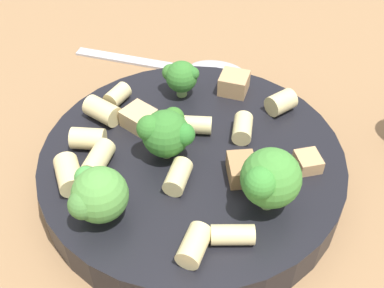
% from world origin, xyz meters
% --- Properties ---
extents(ground_plane, '(2.00, 2.00, 0.00)m').
position_xyz_m(ground_plane, '(0.00, 0.00, 0.00)').
color(ground_plane, '#936D47').
extents(pasta_bowl, '(0.23, 0.23, 0.03)m').
position_xyz_m(pasta_bowl, '(0.00, 0.00, 0.02)').
color(pasta_bowl, black).
rests_on(pasta_bowl, ground_plane).
extents(broccoli_floret_0, '(0.03, 0.03, 0.03)m').
position_xyz_m(broccoli_floret_0, '(0.06, -0.04, 0.05)').
color(broccoli_floret_0, '#84AD60').
rests_on(broccoli_floret_0, pasta_bowl).
extents(broccoli_floret_1, '(0.04, 0.04, 0.04)m').
position_xyz_m(broccoli_floret_1, '(0.00, 0.08, 0.05)').
color(broccoli_floret_1, '#93B766').
rests_on(broccoli_floret_1, pasta_bowl).
extents(broccoli_floret_2, '(0.04, 0.04, 0.05)m').
position_xyz_m(broccoli_floret_2, '(-0.07, 0.00, 0.06)').
color(broccoli_floret_2, '#93B766').
rests_on(broccoli_floret_2, pasta_bowl).
extents(broccoli_floret_3, '(0.04, 0.04, 0.04)m').
position_xyz_m(broccoli_floret_3, '(0.01, 0.01, 0.05)').
color(broccoli_floret_3, '#93B766').
rests_on(broccoli_floret_3, pasta_bowl).
extents(rigatoni_0, '(0.03, 0.03, 0.01)m').
position_xyz_m(rigatoni_0, '(-0.07, 0.04, 0.04)').
color(rigatoni_0, beige).
rests_on(rigatoni_0, pasta_bowl).
extents(rigatoni_1, '(0.03, 0.03, 0.01)m').
position_xyz_m(rigatoni_1, '(0.01, -0.02, 0.04)').
color(rigatoni_1, beige).
rests_on(rigatoni_1, pasta_bowl).
extents(rigatoni_2, '(0.03, 0.03, 0.02)m').
position_xyz_m(rigatoni_2, '(0.06, 0.05, 0.04)').
color(rigatoni_2, beige).
rests_on(rigatoni_2, pasta_bowl).
extents(rigatoni_3, '(0.03, 0.03, 0.02)m').
position_xyz_m(rigatoni_3, '(0.04, 0.06, 0.04)').
color(rigatoni_3, beige).
rests_on(rigatoni_3, pasta_bowl).
extents(rigatoni_4, '(0.03, 0.03, 0.01)m').
position_xyz_m(rigatoni_4, '(-0.01, -0.04, 0.04)').
color(rigatoni_4, beige).
rests_on(rigatoni_4, pasta_bowl).
extents(rigatoni_5, '(0.03, 0.02, 0.02)m').
position_xyz_m(rigatoni_5, '(0.08, 0.02, 0.04)').
color(rigatoni_5, beige).
rests_on(rigatoni_5, pasta_bowl).
extents(rigatoni_6, '(0.02, 0.03, 0.02)m').
position_xyz_m(rigatoni_6, '(-0.06, 0.06, 0.04)').
color(rigatoni_6, beige).
rests_on(rigatoni_6, pasta_bowl).
extents(rigatoni_7, '(0.03, 0.03, 0.02)m').
position_xyz_m(rigatoni_7, '(0.04, 0.08, 0.04)').
color(rigatoni_7, beige).
rests_on(rigatoni_7, pasta_bowl).
extents(rigatoni_8, '(0.03, 0.03, 0.01)m').
position_xyz_m(rigatoni_8, '(-0.01, 0.03, 0.04)').
color(rigatoni_8, beige).
rests_on(rigatoni_8, pasta_bowl).
extents(rigatoni_9, '(0.02, 0.02, 0.01)m').
position_xyz_m(rigatoni_9, '(0.09, -0.00, 0.04)').
color(rigatoni_9, beige).
rests_on(rigatoni_9, pasta_bowl).
extents(rigatoni_10, '(0.02, 0.02, 0.02)m').
position_xyz_m(rigatoni_10, '(-0.02, -0.09, 0.04)').
color(rigatoni_10, beige).
rests_on(rigatoni_10, pasta_bowl).
extents(chicken_chunk_0, '(0.02, 0.02, 0.01)m').
position_xyz_m(chicken_chunk_0, '(-0.07, -0.05, 0.03)').
color(chicken_chunk_0, tan).
rests_on(chicken_chunk_0, pasta_bowl).
extents(chicken_chunk_1, '(0.02, 0.02, 0.01)m').
position_xyz_m(chicken_chunk_1, '(0.05, 0.01, 0.04)').
color(chicken_chunk_1, tan).
rests_on(chicken_chunk_1, pasta_bowl).
extents(chicken_chunk_2, '(0.03, 0.03, 0.01)m').
position_xyz_m(chicken_chunk_2, '(-0.04, -0.01, 0.04)').
color(chicken_chunk_2, '#A87A4C').
rests_on(chicken_chunk_2, pasta_bowl).
extents(chicken_chunk_3, '(0.03, 0.03, 0.02)m').
position_xyz_m(chicken_chunk_3, '(0.03, -0.08, 0.04)').
color(chicken_chunk_3, tan).
rests_on(chicken_chunk_3, pasta_bowl).
extents(spoon, '(0.17, 0.11, 0.01)m').
position_xyz_m(spoon, '(0.10, -0.11, 0.00)').
color(spoon, '#B2B2B7').
rests_on(spoon, ground_plane).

